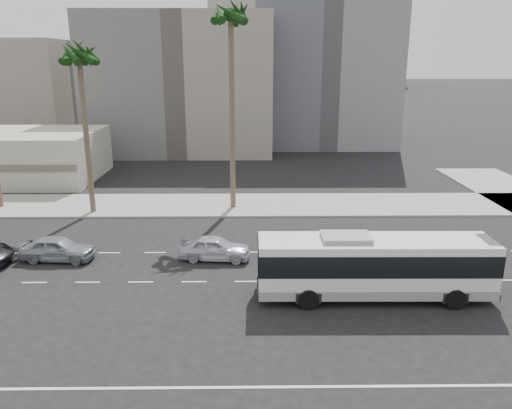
{
  "coord_description": "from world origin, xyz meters",
  "views": [
    {
      "loc": [
        -2.8,
        -25.77,
        11.96
      ],
      "look_at": [
        -2.44,
        4.0,
        3.4
      ],
      "focal_mm": 34.85,
      "sensor_mm": 36.0,
      "label": 1
    }
  ],
  "objects_px": {
    "city_bus": "(375,265)",
    "car_b": "(58,248)",
    "palm_mid": "(79,59)",
    "palm_near": "(231,19)",
    "car_a": "(215,248)"
  },
  "relations": [
    {
      "from": "car_b",
      "to": "car_a",
      "type": "bearing_deg",
      "value": -85.17
    },
    {
      "from": "city_bus",
      "to": "palm_near",
      "type": "height_order",
      "value": "palm_near"
    },
    {
      "from": "car_a",
      "to": "palm_mid",
      "type": "distance_m",
      "value": 18.65
    },
    {
      "from": "city_bus",
      "to": "car_b",
      "type": "bearing_deg",
      "value": 164.48
    },
    {
      "from": "city_bus",
      "to": "car_b",
      "type": "distance_m",
      "value": 19.26
    },
    {
      "from": "car_a",
      "to": "palm_mid",
      "type": "xyz_separation_m",
      "value": [
        -10.69,
        10.13,
        11.45
      ]
    },
    {
      "from": "car_b",
      "to": "palm_mid",
      "type": "height_order",
      "value": "palm_mid"
    },
    {
      "from": "car_b",
      "to": "palm_mid",
      "type": "bearing_deg",
      "value": 9.78
    },
    {
      "from": "palm_mid",
      "to": "city_bus",
      "type": "bearing_deg",
      "value": -38.59
    },
    {
      "from": "car_a",
      "to": "palm_near",
      "type": "bearing_deg",
      "value": 1.72
    },
    {
      "from": "palm_near",
      "to": "palm_mid",
      "type": "height_order",
      "value": "palm_near"
    },
    {
      "from": "car_b",
      "to": "city_bus",
      "type": "bearing_deg",
      "value": -101.34
    },
    {
      "from": "palm_near",
      "to": "palm_mid",
      "type": "xyz_separation_m",
      "value": [
        -11.47,
        -1.27,
        -2.92
      ]
    },
    {
      "from": "city_bus",
      "to": "palm_mid",
      "type": "distance_m",
      "value": 26.88
    },
    {
      "from": "car_b",
      "to": "palm_mid",
      "type": "xyz_separation_m",
      "value": [
        -0.9,
        10.15,
        11.44
      ]
    }
  ]
}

